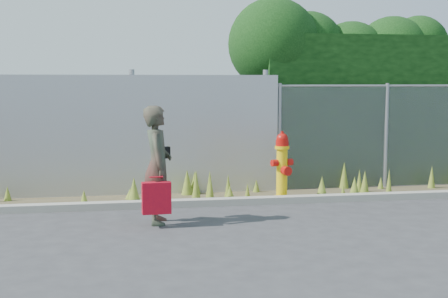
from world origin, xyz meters
TOP-DOWN VIEW (x-y plane):
  - ground at (0.00, 0.00)m, footprint 80.00×80.00m
  - curb at (0.00, 1.80)m, footprint 16.00×0.22m
  - weed_strip at (0.85, 2.49)m, footprint 16.00×1.32m
  - corrugated_fence at (-3.25, 3.01)m, footprint 8.50×0.21m
  - chainlink_fence at (4.25, 3.00)m, footprint 6.50×0.07m
  - hedge at (4.21, 4.04)m, footprint 7.94×1.93m
  - fire_hydrant at (0.86, 2.11)m, footprint 0.41×0.36m
  - woman at (-1.42, 0.66)m, footprint 0.47×0.66m
  - red_tote_bag at (-1.46, 0.37)m, footprint 0.41×0.15m
  - black_shoulder_bag at (-1.33, 0.90)m, footprint 0.23×0.10m

SIDE VIEW (x-z plane):
  - ground at x=0.00m, z-range 0.00..0.00m
  - curb at x=0.00m, z-range 0.00..0.12m
  - weed_strip at x=0.85m, z-range -0.12..0.43m
  - red_tote_bag at x=-1.46m, z-range 0.16..0.70m
  - fire_hydrant at x=0.86m, z-range -0.02..1.20m
  - woman at x=-1.42m, z-range 0.00..1.73m
  - black_shoulder_bag at x=-1.33m, z-range 0.93..1.11m
  - chainlink_fence at x=4.25m, z-range 0.01..2.06m
  - corrugated_fence at x=-3.25m, z-range -0.05..2.25m
  - hedge at x=4.21m, z-range 0.13..3.89m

